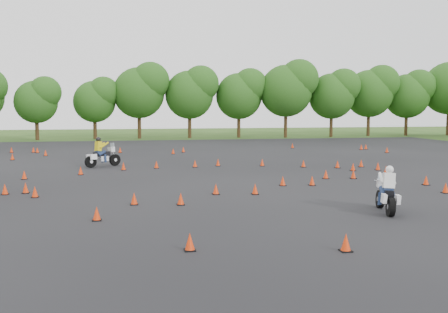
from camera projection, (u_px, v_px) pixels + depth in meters
ground at (241, 191)px, 22.40m from camera, size 140.00×140.00×0.00m
asphalt_pad at (217, 174)px, 28.26m from camera, size 62.00×62.00×0.00m
treeline at (197, 100)px, 56.38m from camera, size 86.86×32.34×11.22m
traffic_cones at (218, 171)px, 27.77m from camera, size 36.07×33.01×0.45m
rider_yellow at (103, 152)px, 31.78m from camera, size 2.48×1.93×1.89m
rider_white at (385, 189)px, 17.89m from camera, size 1.23×2.30×1.70m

